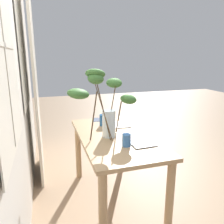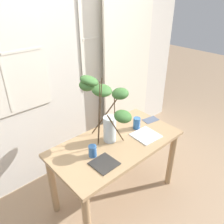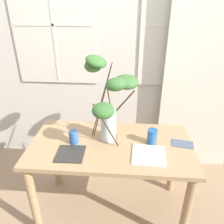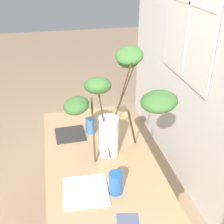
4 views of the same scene
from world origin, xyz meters
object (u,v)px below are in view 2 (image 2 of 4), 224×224
(vase_with_branches, at_px, (106,104))
(drinking_glass_blue_right, at_px, (137,123))
(drinking_glass_blue_left, at_px, (93,151))
(dining_table, at_px, (116,152))
(plate_square_left, at_px, (104,163))
(plate_square_right, at_px, (146,135))

(vase_with_branches, height_order, drinking_glass_blue_right, vase_with_branches)
(vase_with_branches, relative_size, drinking_glass_blue_left, 6.31)
(dining_table, distance_m, plate_square_left, 0.37)
(vase_with_branches, distance_m, plate_square_right, 0.57)
(vase_with_branches, relative_size, plate_square_left, 3.35)
(dining_table, distance_m, drinking_glass_blue_right, 0.40)
(vase_with_branches, height_order, plate_square_left, vase_with_branches)
(plate_square_left, xyz_separation_m, plate_square_right, (0.61, 0.03, 0.00))
(plate_square_left, distance_m, plate_square_right, 0.61)
(vase_with_branches, xyz_separation_m, drinking_glass_blue_left, (-0.30, -0.15, -0.33))
(dining_table, xyz_separation_m, vase_with_branches, (-0.02, 0.14, 0.52))
(vase_with_branches, bearing_deg, drinking_glass_blue_right, -16.49)
(dining_table, xyz_separation_m, plate_square_left, (-0.30, -0.17, 0.14))
(dining_table, height_order, plate_square_left, plate_square_left)
(vase_with_branches, distance_m, drinking_glass_blue_left, 0.47)
(drinking_glass_blue_left, relative_size, drinking_glass_blue_right, 0.86)
(plate_square_left, height_order, plate_square_right, same)
(plate_square_left, bearing_deg, drinking_glass_blue_right, 17.17)
(dining_table, height_order, drinking_glass_blue_right, drinking_glass_blue_right)
(vase_with_branches, distance_m, drinking_glass_blue_right, 0.49)
(drinking_glass_blue_left, distance_m, plate_square_left, 0.16)
(drinking_glass_blue_right, bearing_deg, plate_square_right, -102.03)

